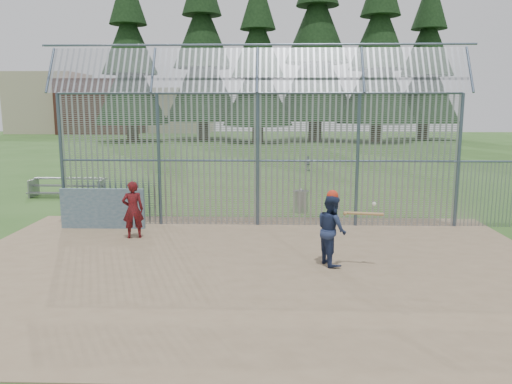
{
  "coord_description": "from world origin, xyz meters",
  "views": [
    {
      "loc": [
        0.43,
        -11.48,
        3.63
      ],
      "look_at": [
        0.0,
        2.0,
        1.3
      ],
      "focal_mm": 35.0,
      "sensor_mm": 36.0,
      "label": 1
    }
  ],
  "objects_px": {
    "trash_can": "(301,201)",
    "bleacher": "(68,187)",
    "batter": "(332,230)",
    "onlooker": "(133,210)",
    "dugout_wall": "(103,209)"
  },
  "relations": [
    {
      "from": "trash_can",
      "to": "dugout_wall",
      "type": "bearing_deg",
      "value": -156.41
    },
    {
      "from": "onlooker",
      "to": "dugout_wall",
      "type": "bearing_deg",
      "value": -59.29
    },
    {
      "from": "batter",
      "to": "onlooker",
      "type": "height_order",
      "value": "batter"
    },
    {
      "from": "onlooker",
      "to": "bleacher",
      "type": "bearing_deg",
      "value": -73.11
    },
    {
      "from": "dugout_wall",
      "to": "onlooker",
      "type": "distance_m",
      "value": 1.62
    },
    {
      "from": "dugout_wall",
      "to": "onlooker",
      "type": "height_order",
      "value": "onlooker"
    },
    {
      "from": "onlooker",
      "to": "bleacher",
      "type": "relative_size",
      "value": 0.53
    },
    {
      "from": "dugout_wall",
      "to": "bleacher",
      "type": "height_order",
      "value": "dugout_wall"
    },
    {
      "from": "batter",
      "to": "onlooker",
      "type": "xyz_separation_m",
      "value": [
        -5.2,
        2.16,
        -0.02
      ]
    },
    {
      "from": "trash_can",
      "to": "bleacher",
      "type": "distance_m",
      "value": 9.64
    },
    {
      "from": "trash_can",
      "to": "bleacher",
      "type": "bearing_deg",
      "value": 164.12
    },
    {
      "from": "dugout_wall",
      "to": "bleacher",
      "type": "bearing_deg",
      "value": 121.49
    },
    {
      "from": "onlooker",
      "to": "trash_can",
      "type": "relative_size",
      "value": 1.94
    },
    {
      "from": "dugout_wall",
      "to": "bleacher",
      "type": "relative_size",
      "value": 0.83
    },
    {
      "from": "batter",
      "to": "bleacher",
      "type": "bearing_deg",
      "value": 29.6
    }
  ]
}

